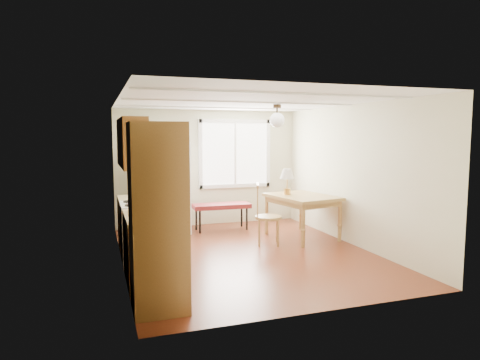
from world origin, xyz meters
name	(u,v)px	position (x,y,z in m)	size (l,w,h in m)	color
room_shell	(247,179)	(0.00, 0.00, 1.25)	(4.60, 5.60, 2.62)	#4D1C0F
kitchen_run	(145,217)	(-1.72, -0.63, 0.84)	(0.65, 3.40, 2.20)	brown
window_unit	(235,154)	(0.60, 2.47, 1.55)	(1.64, 0.05, 1.51)	white
pendant_light	(277,119)	(0.70, 0.40, 2.24)	(0.26, 0.26, 0.40)	black
refrigerator	(167,188)	(-1.00, 1.94, 0.91)	(0.83, 0.83, 1.83)	white
bench	(221,207)	(0.10, 1.85, 0.49)	(1.20, 0.47, 0.55)	maroon
dining_table	(302,201)	(1.36, 0.69, 0.72)	(1.21, 1.47, 0.82)	olive
chair	(263,210)	(0.47, 0.47, 0.63)	(0.53, 0.52, 1.09)	olive
table_lamp	(287,176)	(1.14, 0.90, 1.18)	(0.29, 0.29, 0.49)	#C08B3D
coffee_maker	(148,208)	(-1.72, -1.09, 1.03)	(0.18, 0.24, 0.36)	black
kettle	(138,203)	(-1.79, -0.45, 1.00)	(0.13, 0.13, 0.25)	red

